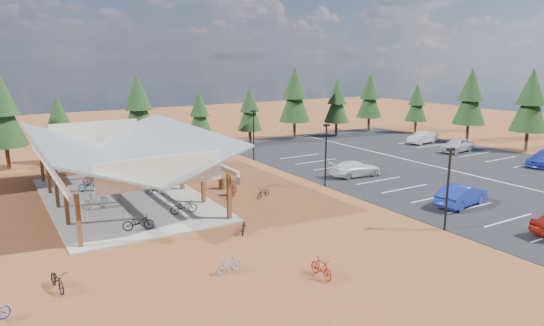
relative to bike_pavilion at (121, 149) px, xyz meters
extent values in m
plane|color=brown|center=(10.00, -7.00, -3.82)|extent=(140.00, 140.00, 0.00)
cube|color=black|center=(28.50, -4.00, -3.80)|extent=(27.00, 44.00, 0.04)
cube|color=gray|center=(0.00, 0.00, -3.77)|extent=(10.60, 18.60, 0.10)
cube|color=#533017|center=(-4.60, -8.40, -2.22)|extent=(0.25, 0.25, 3.00)
cube|color=#533017|center=(-4.60, -4.20, -2.22)|extent=(0.25, 0.25, 3.00)
cube|color=#533017|center=(-4.60, 0.00, -2.22)|extent=(0.25, 0.25, 3.00)
cube|color=#533017|center=(-4.60, 4.20, -2.22)|extent=(0.25, 0.25, 3.00)
cube|color=#533017|center=(-4.60, 8.40, -2.22)|extent=(0.25, 0.25, 3.00)
cube|color=#533017|center=(4.60, -8.40, -2.22)|extent=(0.25, 0.25, 3.00)
cube|color=#533017|center=(4.60, -4.20, -2.22)|extent=(0.25, 0.25, 3.00)
cube|color=#533017|center=(4.60, 0.00, -2.22)|extent=(0.25, 0.25, 3.00)
cube|color=#533017|center=(4.60, 4.20, -2.22)|extent=(0.25, 0.25, 3.00)
cube|color=#533017|center=(4.60, 8.40, -2.22)|extent=(0.25, 0.25, 3.00)
cube|color=beige|center=(-5.00, 0.00, -0.72)|extent=(0.22, 18.00, 0.35)
cube|color=beige|center=(5.00, 0.00, -0.72)|extent=(0.22, 18.00, 0.35)
cube|color=slate|center=(-2.90, 0.00, 0.18)|extent=(5.85, 19.40, 2.13)
cube|color=slate|center=(2.90, 0.00, 0.18)|extent=(5.85, 19.40, 2.13)
cube|color=beige|center=(0.00, -9.00, 0.08)|extent=(7.50, 0.15, 1.80)
cube|color=beige|center=(0.00, 9.00, 0.08)|extent=(7.50, 0.15, 1.80)
cylinder|color=black|center=(15.00, -17.00, -1.32)|extent=(0.14, 0.14, 5.00)
cube|color=black|center=(15.00, -17.00, 1.23)|extent=(0.50, 0.25, 0.18)
cylinder|color=black|center=(15.00, -5.00, -1.32)|extent=(0.14, 0.14, 5.00)
cube|color=black|center=(15.00, -5.00, 1.23)|extent=(0.50, 0.25, 0.18)
cylinder|color=black|center=(15.00, 7.00, -1.32)|extent=(0.14, 0.14, 5.00)
cube|color=black|center=(15.00, 7.00, 1.23)|extent=(0.50, 0.25, 0.18)
cylinder|color=#513C1D|center=(7.24, -3.44, -3.37)|extent=(0.60, 0.60, 0.90)
cylinder|color=#513C1D|center=(7.47, -1.32, -3.37)|extent=(0.60, 0.60, 0.90)
cylinder|color=#382314|center=(-6.76, 15.40, -2.71)|extent=(0.36, 0.36, 2.23)
cone|color=black|center=(-6.76, 15.40, 1.08)|extent=(3.93, 3.93, 5.35)
cone|color=black|center=(-6.76, 15.40, 3.31)|extent=(3.03, 3.03, 4.01)
cylinder|color=#382314|center=(-1.99, 15.80, -3.00)|extent=(0.36, 0.36, 1.65)
cone|color=black|center=(-1.99, 15.80, -0.19)|extent=(2.91, 2.91, 3.96)
cone|color=black|center=(-1.99, 15.80, 1.46)|extent=(2.25, 2.25, 2.97)
cylinder|color=#382314|center=(5.93, 15.77, -2.76)|extent=(0.36, 0.36, 2.13)
cone|color=black|center=(5.93, 15.77, 0.86)|extent=(3.74, 3.74, 5.11)
cone|color=black|center=(5.93, 15.77, 2.98)|extent=(2.89, 2.89, 3.83)
cylinder|color=#382314|center=(12.89, 15.81, -3.00)|extent=(0.36, 0.36, 1.64)
cone|color=black|center=(12.89, 15.81, -0.22)|extent=(2.89, 2.89, 3.93)
cone|color=black|center=(12.89, 15.81, 1.42)|extent=(2.23, 2.23, 2.95)
cylinder|color=#382314|center=(19.17, 15.39, -2.97)|extent=(0.36, 0.36, 1.71)
cone|color=black|center=(19.17, 15.39, -0.07)|extent=(3.00, 3.00, 4.10)
cone|color=black|center=(19.17, 15.39, 1.64)|extent=(2.32, 2.32, 3.07)
cylinder|color=#382314|center=(25.99, 15.92, -2.70)|extent=(0.36, 0.36, 2.25)
cone|color=black|center=(25.99, 15.92, 1.12)|extent=(3.96, 3.96, 5.40)
cone|color=black|center=(25.99, 15.92, 3.37)|extent=(3.06, 3.06, 4.05)
cylinder|color=#382314|center=(31.98, 14.82, -2.89)|extent=(0.36, 0.36, 1.87)
cone|color=black|center=(31.98, 14.82, 0.29)|extent=(3.29, 3.29, 4.49)
cone|color=black|center=(31.98, 14.82, 2.16)|extent=(2.54, 2.54, 3.37)
cylinder|color=#382314|center=(38.67, 15.86, -2.83)|extent=(0.36, 0.36, 1.99)
cone|color=black|center=(38.67, 15.86, 0.56)|extent=(3.50, 3.50, 4.78)
cone|color=black|center=(38.67, 15.86, 2.55)|extent=(2.71, 2.71, 3.58)
cylinder|color=#382314|center=(43.68, -4.51, -2.70)|extent=(0.36, 0.36, 2.25)
cone|color=black|center=(43.68, -4.51, 1.12)|extent=(3.96, 3.96, 5.40)
cone|color=black|center=(43.68, -4.51, 3.37)|extent=(3.06, 3.06, 4.05)
cylinder|color=#382314|center=(43.16, 2.84, -2.71)|extent=(0.36, 0.36, 2.23)
cone|color=black|center=(43.16, 2.84, 1.07)|extent=(3.92, 3.92, 5.34)
cone|color=black|center=(43.16, 2.84, 3.30)|extent=(3.03, 3.03, 4.01)
cylinder|color=#382314|center=(43.19, 11.34, -2.98)|extent=(0.36, 0.36, 1.68)
cone|color=black|center=(43.19, 11.34, -0.12)|extent=(2.96, 2.96, 4.04)
cone|color=black|center=(43.19, 11.34, 1.56)|extent=(2.29, 2.29, 3.03)
imported|color=black|center=(-1.11, -7.52, -3.23)|extent=(1.99, 1.14, 0.99)
imported|color=#999CA1|center=(-2.44, -1.66, -3.16)|extent=(1.93, 0.88, 1.12)
imported|color=#14499F|center=(-1.84, 3.38, -3.24)|extent=(1.94, 1.13, 0.96)
imported|color=#A02F0C|center=(-1.14, 5.07, -3.19)|extent=(1.80, 0.60, 1.07)
imported|color=black|center=(2.42, -5.92, -3.24)|extent=(1.88, 0.77, 0.96)
imported|color=gray|center=(2.25, -0.51, -3.23)|extent=(1.70, 0.96, 0.99)
imported|color=navy|center=(1.93, 1.77, -3.28)|extent=(1.71, 0.66, 0.88)
imported|color=maroon|center=(3.63, 6.83, -3.24)|extent=(1.65, 0.64, 0.97)
imported|color=black|center=(-6.43, -13.07, -3.34)|extent=(0.92, 1.91, 0.96)
imported|color=maroon|center=(4.62, -18.28, -3.33)|extent=(0.51, 1.67, 0.99)
imported|color=black|center=(4.23, -11.02, -3.40)|extent=(1.32, 1.67, 0.85)
imported|color=gray|center=(1.05, -15.51, -3.38)|extent=(1.51, 0.63, 0.88)
imported|color=#184D9B|center=(9.46, -0.33, -3.36)|extent=(1.29, 1.88, 0.94)
imported|color=maroon|center=(7.26, -3.85, -3.28)|extent=(1.52, 1.74, 1.09)
imported|color=black|center=(9.03, -5.22, -3.42)|extent=(1.60, 1.15, 0.80)
imported|color=navy|center=(19.99, -14.30, -3.01)|extent=(4.91, 2.41, 1.55)
imported|color=silver|center=(19.33, -3.74, -3.11)|extent=(4.85, 2.40, 1.36)
imported|color=#AFB3B7|center=(36.35, -1.02, -3.00)|extent=(4.76, 2.36, 1.56)
imported|color=#B3B3B3|center=(37.28, 4.75, -3.07)|extent=(4.44, 1.90, 1.42)
camera|label=1|loc=(-8.63, -35.55, 6.60)|focal=32.00mm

